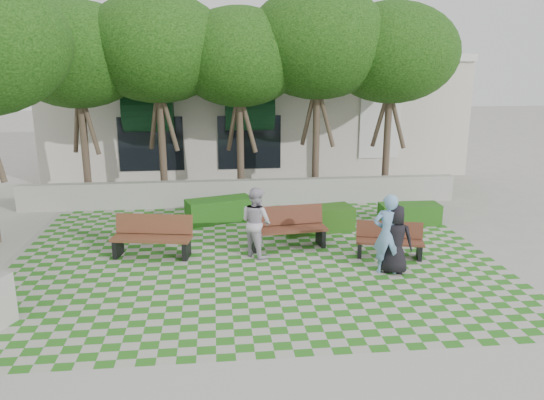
{
  "coord_description": "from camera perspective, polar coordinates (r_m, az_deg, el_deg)",
  "views": [
    {
      "loc": [
        -0.92,
        -11.59,
        4.86
      ],
      "look_at": [
        0.5,
        1.5,
        1.4
      ],
      "focal_mm": 35.0,
      "sensor_mm": 36.0,
      "label": 1
    }
  ],
  "objects": [
    {
      "name": "person_blue",
      "position": [
        12.65,
        12.37,
        -3.6
      ],
      "size": [
        0.77,
        0.57,
        1.92
      ],
      "primitive_type": "imported",
      "rotation": [
        0.0,
        0.0,
        2.97
      ],
      "color": "#76A4D7",
      "rests_on": "ground"
    },
    {
      "name": "retaining_wall",
      "position": [
        18.35,
        -3.14,
        0.8
      ],
      "size": [
        15.0,
        0.36,
        0.9
      ],
      "primitive_type": "cube",
      "color": "#9E9B93",
      "rests_on": "ground"
    },
    {
      "name": "building",
      "position": [
        25.84,
        -2.08,
        9.51
      ],
      "size": [
        18.0,
        8.92,
        5.15
      ],
      "color": "beige",
      "rests_on": "ground"
    },
    {
      "name": "bench_west",
      "position": [
        13.89,
        -12.73,
        -3.92
      ],
      "size": [
        2.09,
        1.02,
        1.05
      ],
      "rotation": [
        0.0,
        0.0,
        -0.18
      ],
      "color": "brown",
      "rests_on": "ground"
    },
    {
      "name": "lawn",
      "position": [
        13.52,
        -1.89,
        -6.32
      ],
      "size": [
        12.0,
        12.0,
        0.0
      ],
      "primitive_type": "plane",
      "color": "#2B721E",
      "rests_on": "ground"
    },
    {
      "name": "bench_east",
      "position": [
        13.87,
        12.52,
        -4.29
      ],
      "size": [
        1.77,
        0.95,
        0.88
      ],
      "rotation": [
        0.0,
        0.0,
        -0.24
      ],
      "color": "#522A1C",
      "rests_on": "ground"
    },
    {
      "name": "person_white",
      "position": [
        13.47,
        -1.72,
        -2.38
      ],
      "size": [
        1.08,
        1.11,
        1.8
      ],
      "primitive_type": "imported",
      "rotation": [
        0.0,
        0.0,
        2.25
      ],
      "color": "silver",
      "rests_on": "ground"
    },
    {
      "name": "sidewalk_south",
      "position": [
        8.48,
        1.24,
        -20.21
      ],
      "size": [
        16.0,
        2.0,
        0.01
      ],
      "primitive_type": "cube",
      "color": "#9E9B93",
      "rests_on": "ground"
    },
    {
      "name": "tree_row",
      "position": [
        17.57,
        -9.62,
        15.57
      ],
      "size": [
        17.7,
        13.4,
        7.41
      ],
      "color": "#47382B",
      "rests_on": "ground"
    },
    {
      "name": "person_dark",
      "position": [
        12.74,
        13.11,
        -4.15
      ],
      "size": [
        0.94,
        0.79,
        1.65
      ],
      "primitive_type": "imported",
      "rotation": [
        0.0,
        0.0,
        2.76
      ],
      "color": "black",
      "rests_on": "ground"
    },
    {
      "name": "bench_mid",
      "position": [
        14.22,
        1.64,
        -3.03
      ],
      "size": [
        2.13,
        0.91,
        1.09
      ],
      "rotation": [
        0.0,
        0.0,
        0.11
      ],
      "color": "#532A1C",
      "rests_on": "ground"
    },
    {
      "name": "hedge_midleft",
      "position": [
        16.62,
        -5.67,
        -1.07
      ],
      "size": [
        2.19,
        1.4,
        0.71
      ],
      "primitive_type": "cube",
      "rotation": [
        0.0,
        0.0,
        0.31
      ],
      "color": "#1D5215",
      "rests_on": "ground"
    },
    {
      "name": "ground",
      "position": [
        12.6,
        -1.54,
        -7.97
      ],
      "size": [
        90.0,
        90.0,
        0.0
      ],
      "primitive_type": "plane",
      "color": "gray",
      "rests_on": "ground"
    },
    {
      "name": "hedge_midright",
      "position": [
        15.62,
        4.96,
        -2.08
      ],
      "size": [
        2.18,
        1.2,
        0.72
      ],
      "primitive_type": "cube",
      "rotation": [
        0.0,
        0.0,
        0.19
      ],
      "color": "#204B14",
      "rests_on": "ground"
    },
    {
      "name": "hedge_east",
      "position": [
        16.78,
        14.57,
        -1.47
      ],
      "size": [
        1.82,
        0.75,
        0.63
      ],
      "primitive_type": "cube",
      "rotation": [
        0.0,
        0.0,
        -0.01
      ],
      "color": "#1E5115",
      "rests_on": "ground"
    }
  ]
}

